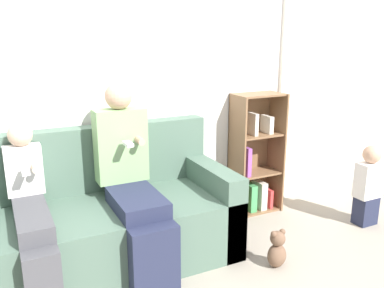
{
  "coord_description": "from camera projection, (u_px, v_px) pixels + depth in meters",
  "views": [
    {
      "loc": [
        -0.73,
        -2.23,
        1.67
      ],
      "look_at": [
        0.66,
        0.57,
        0.82
      ],
      "focal_mm": 38.0,
      "sensor_mm": 36.0,
      "label": 1
    }
  ],
  "objects": [
    {
      "name": "toddler_standing",
      "position": [
        368.0,
        185.0,
        3.62
      ],
      "size": [
        0.24,
        0.16,
        0.74
      ],
      "color": "#232842",
      "rests_on": "ground_plane"
    },
    {
      "name": "curtain_panel",
      "position": [
        314.0,
        97.0,
        4.18
      ],
      "size": [
        0.89,
        0.04,
        2.08
      ],
      "color": "silver",
      "rests_on": "ground_plane"
    },
    {
      "name": "child_seated",
      "position": [
        32.0,
        215.0,
        2.6
      ],
      "size": [
        0.24,
        0.83,
        1.09
      ],
      "color": "#47474C",
      "rests_on": "ground_plane"
    },
    {
      "name": "couch",
      "position": [
        98.0,
        224.0,
        2.99
      ],
      "size": [
        2.01,
        0.86,
        0.98
      ],
      "color": "#4C6656",
      "rests_on": "ground_plane"
    },
    {
      "name": "adult_seated",
      "position": [
        131.0,
        176.0,
        2.92
      ],
      "size": [
        0.38,
        0.82,
        1.33
      ],
      "color": "#232842",
      "rests_on": "ground_plane"
    },
    {
      "name": "back_wall",
      "position": [
        93.0,
        86.0,
        3.19
      ],
      "size": [
        10.0,
        0.06,
        2.55
      ],
      "color": "silver",
      "rests_on": "ground_plane"
    },
    {
      "name": "teddy_bear",
      "position": [
        277.0,
        250.0,
        2.98
      ],
      "size": [
        0.15,
        0.12,
        0.3
      ],
      "color": "brown",
      "rests_on": "ground_plane"
    },
    {
      "name": "bookshelf",
      "position": [
        254.0,
        160.0,
        3.89
      ],
      "size": [
        0.47,
        0.29,
        1.15
      ],
      "color": "brown",
      "rests_on": "ground_plane"
    }
  ]
}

